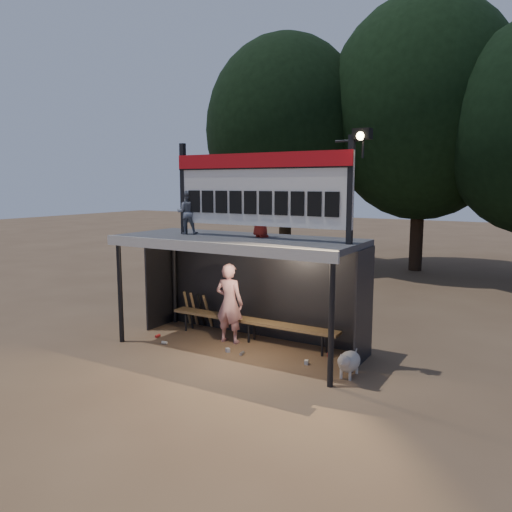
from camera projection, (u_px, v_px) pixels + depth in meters
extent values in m
plane|color=brown|center=(238.00, 348.00, 10.36)|extent=(80.00, 80.00, 0.00)
imported|color=white|center=(229.00, 303.00, 10.63)|extent=(0.66, 0.46, 1.72)
imported|color=slate|center=(187.00, 212.00, 10.57)|extent=(0.56, 0.52, 0.92)
imported|color=#A9231A|center=(261.00, 214.00, 9.96)|extent=(0.54, 0.49, 0.93)
cube|color=#3F3F42|center=(237.00, 240.00, 10.03)|extent=(5.00, 2.00, 0.12)
cube|color=beige|center=(208.00, 248.00, 9.17)|extent=(5.10, 0.06, 0.20)
cylinder|color=black|center=(120.00, 292.00, 10.63)|extent=(0.10, 0.10, 2.20)
cylinder|color=black|center=(331.00, 323.00, 8.23)|extent=(0.10, 0.10, 2.20)
cylinder|color=black|center=(174.00, 278.00, 12.17)|extent=(0.10, 0.10, 2.20)
cylinder|color=black|center=(366.00, 301.00, 9.77)|extent=(0.10, 0.10, 2.20)
cube|color=black|center=(262.00, 288.00, 11.06)|extent=(5.00, 0.04, 2.20)
cube|color=black|center=(160.00, 280.00, 11.87)|extent=(0.04, 1.00, 2.20)
cube|color=black|center=(364.00, 306.00, 9.38)|extent=(0.04, 1.00, 2.20)
cylinder|color=black|center=(262.00, 241.00, 10.90)|extent=(5.00, 0.06, 0.06)
cube|color=black|center=(183.00, 189.00, 10.56)|extent=(0.10, 0.10, 1.90)
cube|color=black|center=(351.00, 190.00, 8.72)|extent=(0.10, 0.10, 1.90)
cube|color=silver|center=(259.00, 190.00, 9.64)|extent=(3.80, 0.08, 1.40)
cube|color=red|center=(258.00, 160.00, 9.52)|extent=(3.80, 0.04, 0.28)
cube|color=black|center=(258.00, 168.00, 9.53)|extent=(3.80, 0.02, 0.03)
cube|color=black|center=(194.00, 201.00, 10.40)|extent=(0.27, 0.03, 0.45)
cube|color=black|center=(208.00, 202.00, 10.23)|extent=(0.27, 0.03, 0.45)
cube|color=black|center=(221.00, 202.00, 10.06)|extent=(0.27, 0.03, 0.45)
cube|color=black|center=(235.00, 202.00, 9.89)|extent=(0.27, 0.03, 0.45)
cube|color=black|center=(250.00, 203.00, 9.72)|extent=(0.27, 0.03, 0.45)
cube|color=black|center=(265.00, 203.00, 9.55)|extent=(0.27, 0.03, 0.45)
cube|color=black|center=(281.00, 203.00, 9.38)|extent=(0.27, 0.03, 0.45)
cube|color=black|center=(297.00, 204.00, 9.21)|extent=(0.27, 0.03, 0.45)
cube|color=black|center=(314.00, 204.00, 9.04)|extent=(0.27, 0.03, 0.45)
cube|color=black|center=(332.00, 204.00, 8.87)|extent=(0.27, 0.03, 0.45)
cylinder|color=black|center=(349.00, 141.00, 8.62)|extent=(0.50, 0.04, 0.04)
cylinder|color=black|center=(363.00, 149.00, 8.52)|extent=(0.04, 0.04, 0.30)
cube|color=black|center=(362.00, 134.00, 8.44)|extent=(0.30, 0.22, 0.18)
sphere|color=#FFD88C|center=(361.00, 136.00, 8.37)|extent=(0.14, 0.14, 0.14)
cube|color=olive|center=(252.00, 321.00, 10.76)|extent=(4.00, 0.35, 0.06)
cylinder|color=black|center=(186.00, 321.00, 11.54)|extent=(0.05, 0.05, 0.45)
cylinder|color=black|center=(192.00, 319.00, 11.75)|extent=(0.05, 0.05, 0.45)
cylinder|color=black|center=(249.00, 332.00, 10.69)|extent=(0.05, 0.05, 0.45)
cylinder|color=black|center=(254.00, 330.00, 10.90)|extent=(0.05, 0.05, 0.45)
cylinder|color=black|center=(322.00, 345.00, 9.85)|extent=(0.05, 0.05, 0.45)
cylinder|color=black|center=(327.00, 342.00, 10.05)|extent=(0.05, 0.05, 0.45)
cylinder|color=#2F2215|center=(285.00, 221.00, 20.63)|extent=(0.50, 0.50, 3.74)
ellipsoid|color=black|center=(286.00, 130.00, 20.11)|extent=(6.46, 6.46, 7.48)
cylinder|color=black|center=(417.00, 217.00, 19.39)|extent=(0.50, 0.50, 4.18)
ellipsoid|color=black|center=(422.00, 109.00, 18.80)|extent=(7.22, 7.22, 8.36)
ellipsoid|color=beige|center=(349.00, 361.00, 8.81)|extent=(0.36, 0.58, 0.36)
sphere|color=beige|center=(344.00, 361.00, 8.56)|extent=(0.22, 0.22, 0.22)
cone|color=beige|center=(342.00, 364.00, 8.48)|extent=(0.10, 0.10, 0.10)
cone|color=beige|center=(341.00, 356.00, 8.56)|extent=(0.06, 0.06, 0.07)
cone|color=beige|center=(346.00, 357.00, 8.51)|extent=(0.06, 0.06, 0.07)
cylinder|color=white|center=(341.00, 374.00, 8.73)|extent=(0.05, 0.05, 0.18)
cylinder|color=beige|center=(350.00, 375.00, 8.65)|extent=(0.05, 0.05, 0.18)
cylinder|color=silver|center=(348.00, 367.00, 9.03)|extent=(0.05, 0.05, 0.18)
cylinder|color=silver|center=(357.00, 369.00, 8.95)|extent=(0.05, 0.05, 0.18)
cylinder|color=beige|center=(355.00, 353.00, 9.06)|extent=(0.04, 0.16, 0.14)
cylinder|color=olive|center=(187.00, 308.00, 11.97)|extent=(0.08, 0.27, 0.84)
cylinder|color=olive|center=(194.00, 309.00, 11.87)|extent=(0.08, 0.30, 0.83)
cylinder|color=black|center=(201.00, 310.00, 11.77)|extent=(0.09, 0.33, 0.83)
cylinder|color=#9D7949|center=(208.00, 311.00, 11.67)|extent=(0.09, 0.35, 0.82)
cube|color=red|center=(330.00, 355.00, 9.82)|extent=(0.12, 0.11, 0.08)
cylinder|color=#ADADB2|center=(242.00, 353.00, 9.93)|extent=(0.08, 0.13, 0.07)
cube|color=beige|center=(306.00, 362.00, 9.42)|extent=(0.10, 0.12, 0.08)
cylinder|color=#A51E1C|center=(158.00, 336.00, 11.07)|extent=(0.07, 0.12, 0.07)
cube|color=#B1B1B6|center=(228.00, 350.00, 10.11)|extent=(0.12, 0.12, 0.08)
cylinder|color=beige|center=(165.00, 343.00, 10.60)|extent=(0.13, 0.09, 0.07)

